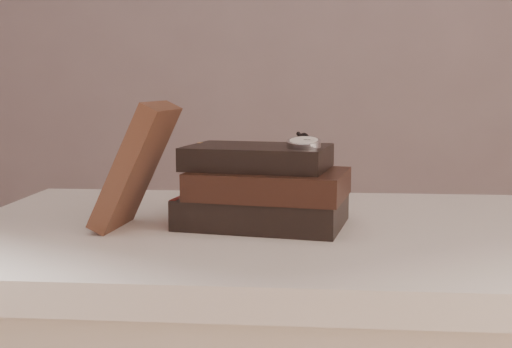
{
  "coord_description": "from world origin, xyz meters",
  "views": [
    {
      "loc": [
        0.02,
        -0.59,
        0.95
      ],
      "look_at": [
        -0.06,
        0.35,
        0.82
      ],
      "focal_mm": 46.16,
      "sensor_mm": 36.0,
      "label": 1
    }
  ],
  "objects": [
    {
      "name": "table",
      "position": [
        0.0,
        0.35,
        0.66
      ],
      "size": [
        1.0,
        0.6,
        0.75
      ],
      "color": "silver",
      "rests_on": "ground"
    },
    {
      "name": "book_stack",
      "position": [
        -0.05,
        0.35,
        0.8
      ],
      "size": [
        0.26,
        0.2,
        0.12
      ],
      "color": "black",
      "rests_on": "table"
    },
    {
      "name": "journal",
      "position": [
        -0.23,
        0.31,
        0.84
      ],
      "size": [
        0.12,
        0.12,
        0.18
      ],
      "primitive_type": "cube",
      "rotation": [
        0.0,
        0.45,
        -0.09
      ],
      "color": "#3B2016",
      "rests_on": "table"
    },
    {
      "name": "pocket_watch",
      "position": [
        0.01,
        0.33,
        0.87
      ],
      "size": [
        0.06,
        0.15,
        0.02
      ],
      "color": "silver",
      "rests_on": "book_stack"
    },
    {
      "name": "eyeglasses",
      "position": [
        -0.12,
        0.44,
        0.82
      ],
      "size": [
        0.11,
        0.13,
        0.05
      ],
      "color": "silver",
      "rests_on": "book_stack"
    }
  ]
}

